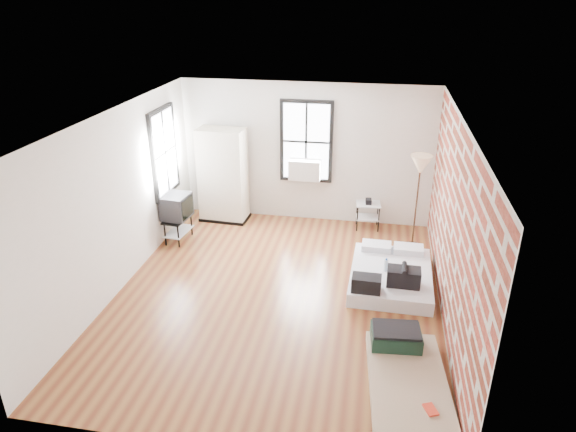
% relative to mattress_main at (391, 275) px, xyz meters
% --- Properties ---
extents(ground, '(6.00, 6.00, 0.00)m').
position_rel_mattress_main_xyz_m(ground, '(-1.74, -0.68, -0.15)').
color(ground, '#602C19').
rests_on(ground, ground).
extents(room_shell, '(5.02, 6.02, 2.80)m').
position_rel_mattress_main_xyz_m(room_shell, '(-1.51, -0.32, 1.58)').
color(room_shell, silver).
rests_on(room_shell, ground).
extents(mattress_main, '(1.32, 1.77, 0.56)m').
position_rel_mattress_main_xyz_m(mattress_main, '(0.00, 0.00, 0.00)').
color(mattress_main, white).
rests_on(mattress_main, ground).
extents(mattress_bare, '(1.07, 1.82, 0.38)m').
position_rel_mattress_main_xyz_m(mattress_bare, '(0.17, -2.23, -0.04)').
color(mattress_bare, tan).
rests_on(mattress_bare, ground).
extents(wardrobe, '(1.00, 0.61, 1.91)m').
position_rel_mattress_main_xyz_m(wardrobe, '(-3.38, 1.97, 0.80)').
color(wardrobe, black).
rests_on(wardrobe, ground).
extents(side_table, '(0.50, 0.42, 0.62)m').
position_rel_mattress_main_xyz_m(side_table, '(-0.46, 2.04, 0.26)').
color(side_table, black).
rests_on(side_table, ground).
extents(floor_lamp, '(0.38, 0.38, 1.76)m').
position_rel_mattress_main_xyz_m(floor_lamp, '(0.41, 1.42, 1.35)').
color(floor_lamp, '#301C10').
rests_on(floor_lamp, ground).
extents(tv_stand, '(0.51, 0.69, 0.92)m').
position_rel_mattress_main_xyz_m(tv_stand, '(-3.96, 0.86, 0.51)').
color(tv_stand, black).
rests_on(tv_stand, ground).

